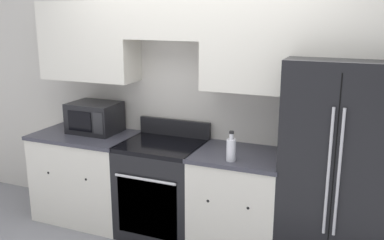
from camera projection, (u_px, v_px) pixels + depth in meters
name	position (u px, v px, depth m)	size (l,w,h in m)	color
wall_back	(205.00, 76.00, 3.87)	(8.00, 0.39, 2.60)	beige
lower_cabinets_left	(87.00, 176.00, 4.31)	(0.99, 0.64, 0.88)	silver
lower_cabinets_right	(238.00, 202.00, 3.71)	(0.77, 0.64, 0.88)	silver
oven_range	(163.00, 188.00, 3.99)	(0.73, 0.65, 1.04)	black
refrigerator	(337.00, 168.00, 3.35)	(0.82, 0.72, 1.72)	black
microwave	(95.00, 117.00, 4.22)	(0.48, 0.37, 0.30)	black
bottle	(231.00, 149.00, 3.41)	(0.08, 0.08, 0.25)	silver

